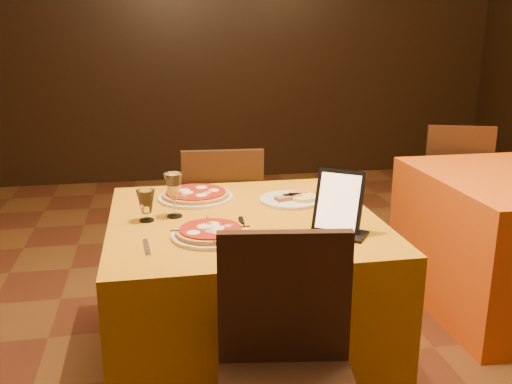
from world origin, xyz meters
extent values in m
cube|color=#5E2D19|center=(0.00, 0.00, -0.01)|extent=(6.00, 7.00, 0.01)
cube|color=black|center=(0.00, 3.50, 1.40)|extent=(6.00, 0.01, 2.80)
cube|color=#BF7D0C|center=(-0.20, -0.05, 0.38)|extent=(1.10, 1.10, 0.75)
cylinder|color=white|center=(-0.36, -0.27, 0.76)|extent=(0.29, 0.29, 0.01)
cylinder|color=#AD4C23|center=(-0.36, -0.27, 0.77)|extent=(0.26, 0.26, 0.02)
cylinder|color=white|center=(-0.37, 0.24, 0.76)|extent=(0.34, 0.34, 0.01)
cylinder|color=#AD4C23|center=(-0.37, 0.24, 0.77)|extent=(0.31, 0.31, 0.02)
cylinder|color=white|center=(0.04, 0.13, 0.76)|extent=(0.28, 0.28, 0.01)
cylinder|color=olive|center=(0.04, 0.13, 0.77)|extent=(0.17, 0.17, 0.02)
cube|color=black|center=(0.13, -0.29, 0.87)|extent=(0.21, 0.19, 0.23)
cube|color=#A9AAB0|center=(-0.23, -0.22, 0.75)|extent=(0.03, 0.19, 0.01)
cube|color=#B7B6BE|center=(-0.60, -0.34, 0.75)|extent=(0.03, 0.16, 0.01)
cube|color=silver|center=(-0.26, 0.29, 0.75)|extent=(0.07, 0.18, 0.01)
camera|label=1|loc=(-0.56, -2.27, 1.50)|focal=40.00mm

